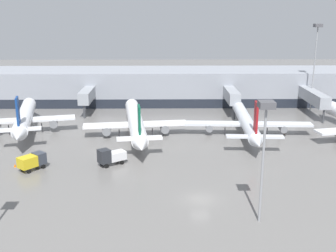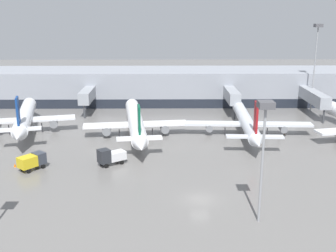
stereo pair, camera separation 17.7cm
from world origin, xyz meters
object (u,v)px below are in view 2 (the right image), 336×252
service_truck_0 (111,156)px  traffic_cone_2 (15,165)px  traffic_cone_0 (285,131)px  apron_light_mast_3 (317,45)px  service_truck_1 (32,161)px  parked_jet_4 (246,122)px  parked_jet_5 (136,122)px  apron_light_mast_2 (265,126)px  parked_jet_3 (25,118)px

service_truck_0 → traffic_cone_2: service_truck_0 is taller
service_truck_0 → traffic_cone_0: size_ratio=7.82×
service_truck_0 → apron_light_mast_3: bearing=-176.7°
traffic_cone_0 → service_truck_1: bearing=-156.7°
parked_jet_4 → service_truck_1: 42.77m
traffic_cone_0 → traffic_cone_2: traffic_cone_0 is taller
traffic_cone_0 → parked_jet_5: bearing=-177.2°
parked_jet_4 → apron_light_mast_3: apron_light_mast_3 is taller
apron_light_mast_2 → service_truck_1: bearing=152.0°
parked_jet_4 → parked_jet_5: 22.72m
traffic_cone_2 → apron_light_mast_3: bearing=31.3°
traffic_cone_2 → apron_light_mast_3: size_ratio=0.03×
parked_jet_3 → apron_light_mast_3: 69.80m
parked_jet_4 → traffic_cone_2: 45.30m
parked_jet_3 → apron_light_mast_2: bearing=-146.1°
traffic_cone_2 → apron_light_mast_2: apron_light_mast_2 is taller
parked_jet_5 → traffic_cone_0: size_ratio=58.60×
parked_jet_5 → parked_jet_3: bearing=77.7°
parked_jet_5 → traffic_cone_0: parked_jet_5 is taller
service_truck_1 → traffic_cone_0: bearing=-25.9°
parked_jet_3 → parked_jet_4: parked_jet_3 is taller
service_truck_0 → traffic_cone_2: size_ratio=8.46×
parked_jet_3 → parked_jet_4: 45.98m
parked_jet_5 → service_truck_1: (-15.63, -18.68, -1.33)m
parked_jet_5 → traffic_cone_0: (31.24, 1.52, -2.58)m
parked_jet_5 → apron_light_mast_2: 41.29m
apron_light_mast_3 → parked_jet_4: bearing=-135.4°
parked_jet_4 → traffic_cone_2: bearing=116.0°
service_truck_1 → apron_light_mast_3: 71.85m
parked_jet_3 → parked_jet_5: bearing=-108.1°
service_truck_0 → apron_light_mast_3: 60.86m
parked_jet_4 → traffic_cone_2: parked_jet_4 is taller
service_truck_0 → service_truck_1: bearing=-26.3°
parked_jet_4 → traffic_cone_2: size_ratio=56.98×
parked_jet_5 → apron_light_mast_2: (17.44, -36.23, 9.36)m
parked_jet_3 → apron_light_mast_3: size_ratio=1.47×
service_truck_0 → apron_light_mast_2: bearing=101.1°
traffic_cone_0 → apron_light_mast_3: bearing=57.9°
service_truck_0 → apron_light_mast_2: (20.56, -19.53, 10.69)m
parked_jet_3 → apron_light_mast_3: bearing=-87.5°
parked_jet_3 → apron_light_mast_3: apron_light_mast_3 is taller
service_truck_0 → traffic_cone_0: (34.35, 18.22, -1.25)m
parked_jet_3 → apron_light_mast_2: (40.65, -38.44, 8.95)m
parked_jet_4 → apron_light_mast_2: size_ratio=2.17×
parked_jet_4 → parked_jet_3: bearing=90.5°
service_truck_0 → traffic_cone_2: bearing=-32.6°
parked_jet_3 → parked_jet_4: size_ratio=0.97×
parked_jet_4 → apron_light_mast_2: (-5.28, -36.46, 9.49)m
traffic_cone_2 → apron_light_mast_2: bearing=-27.3°
traffic_cone_2 → parked_jet_4: bearing=23.0°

